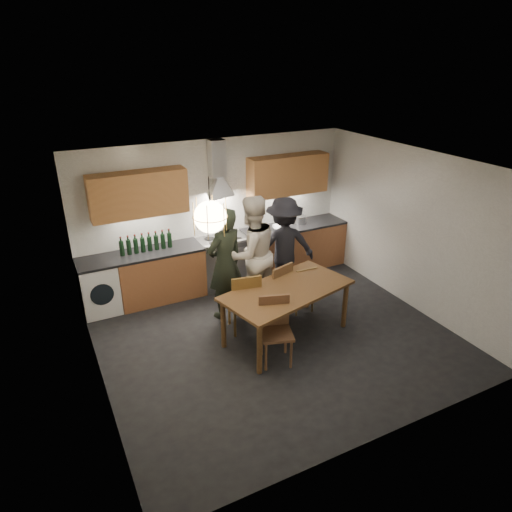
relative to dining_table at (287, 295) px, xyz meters
name	(u,v)px	position (x,y,z in m)	size (l,w,h in m)	color
ground	(275,336)	(-0.15, 0.06, -0.71)	(5.00, 5.00, 0.00)	black
room_shell	(277,231)	(-0.15, 0.06, 0.99)	(5.02, 4.52, 2.61)	white
counter_run	(225,261)	(-0.13, 2.01, -0.26)	(5.00, 0.62, 0.90)	#BB7548
range_stove	(224,262)	(-0.15, 2.00, -0.27)	(0.90, 0.60, 0.92)	silver
wall_fixtures	(219,183)	(-0.15, 2.12, 1.16)	(4.30, 0.54, 1.10)	tan
pendant_lamp	(210,217)	(-1.15, -0.04, 1.39)	(0.43, 0.43, 0.70)	black
dining_table	(287,295)	(0.00, 0.00, 0.00)	(2.09, 1.39, 0.81)	brown
chair_back_left	(245,299)	(-0.50, 0.39, -0.15)	(0.51, 0.51, 0.98)	brown
chair_back_mid	(277,287)	(0.14, 0.53, -0.17)	(0.54, 0.54, 0.95)	brown
chair_back_right	(303,286)	(0.59, 0.50, -0.24)	(0.38, 0.38, 0.82)	brown
chair_front	(275,325)	(-0.41, -0.39, -0.18)	(0.53, 0.53, 0.94)	brown
person_left	(225,264)	(-0.55, 0.98, 0.20)	(0.66, 0.44, 1.82)	black
person_mid	(251,254)	(-0.07, 1.04, 0.25)	(0.94, 0.73, 1.93)	beige
person_right	(284,246)	(0.67, 1.28, 0.15)	(1.12, 0.64, 1.73)	black
mixing_bowl	(280,228)	(0.96, 1.90, 0.22)	(0.30, 0.30, 0.07)	silver
stock_pot	(300,220)	(1.49, 2.05, 0.26)	(0.20, 0.20, 0.14)	silver
wine_bottles	(146,242)	(-1.51, 2.05, 0.35)	(0.87, 0.08, 0.32)	black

